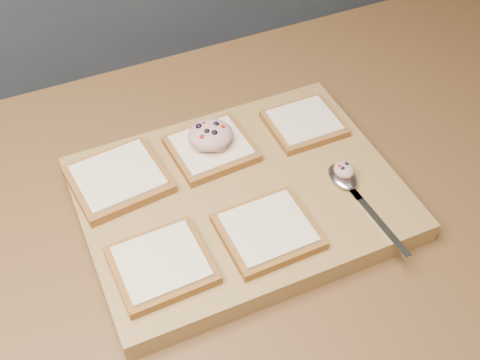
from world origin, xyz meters
The scene contains 10 objects.
back_counter centered at (0.00, 1.43, 0.47)m, with size 3.60×0.62×0.94m.
cutting_board centered at (0.15, 0.01, 0.92)m, with size 0.45×0.34×0.04m, color #AA8249.
bread_far_left centered at (0.00, 0.09, 0.94)m, with size 0.14×0.13×0.02m.
bread_far_center centered at (0.15, 0.10, 0.94)m, with size 0.12×0.12×0.02m.
bread_far_right centered at (0.30, 0.09, 0.94)m, with size 0.11×0.10×0.02m.
bread_near_left centered at (0.01, -0.07, 0.94)m, with size 0.12×0.11×0.02m.
bread_near_center centered at (0.16, -0.08, 0.94)m, with size 0.12×0.11×0.02m.
tuna_salad_dollop centered at (0.15, 0.10, 0.97)m, with size 0.07×0.06×0.03m.
spoon centered at (0.30, -0.05, 0.94)m, with size 0.04×0.18×0.01m.
spoon_salad centered at (0.30, -0.03, 0.96)m, with size 0.03×0.03×0.02m.
Camera 1 is at (-0.08, -0.51, 1.58)m, focal length 45.00 mm.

